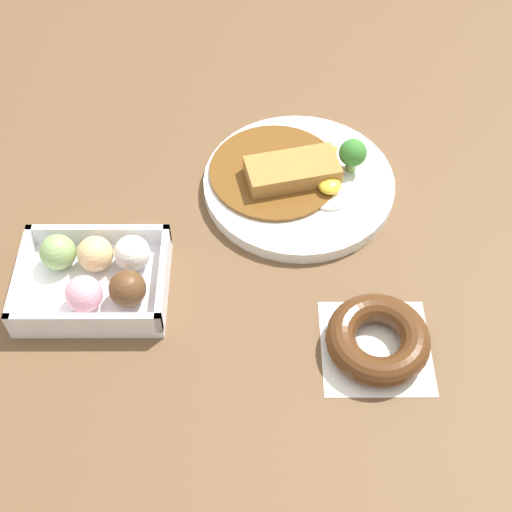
% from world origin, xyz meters
% --- Properties ---
extents(ground_plane, '(1.60, 1.60, 0.00)m').
position_xyz_m(ground_plane, '(0.00, 0.00, 0.00)').
color(ground_plane, brown).
extents(curry_plate, '(0.26, 0.26, 0.07)m').
position_xyz_m(curry_plate, '(-0.06, -0.04, 0.01)').
color(curry_plate, white).
rests_on(curry_plate, ground_plane).
extents(donut_box, '(0.18, 0.14, 0.06)m').
position_xyz_m(donut_box, '(0.18, 0.13, 0.02)').
color(donut_box, white).
rests_on(donut_box, ground_plane).
extents(chocolate_ring_donut, '(0.13, 0.13, 0.04)m').
position_xyz_m(chocolate_ring_donut, '(-0.15, 0.21, 0.02)').
color(chocolate_ring_donut, white).
rests_on(chocolate_ring_donut, ground_plane).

